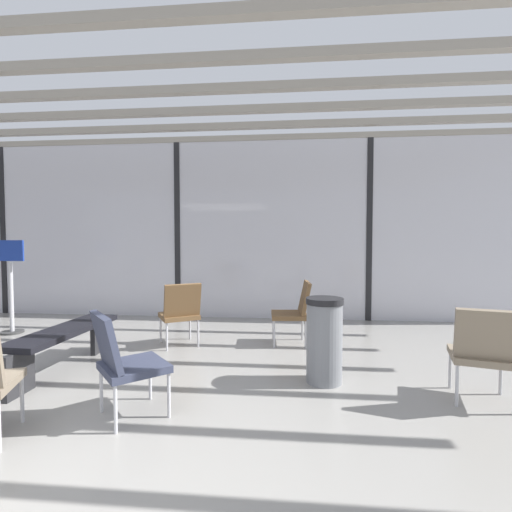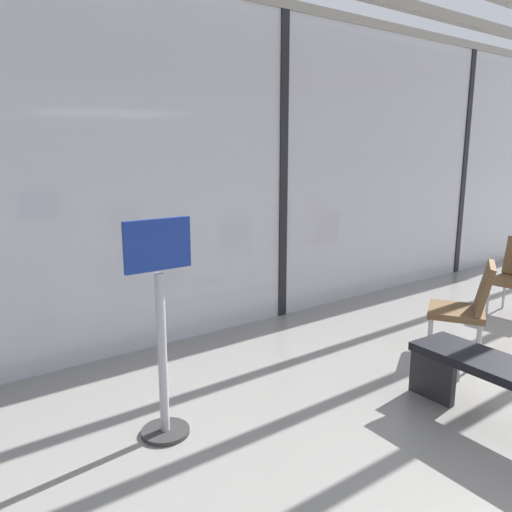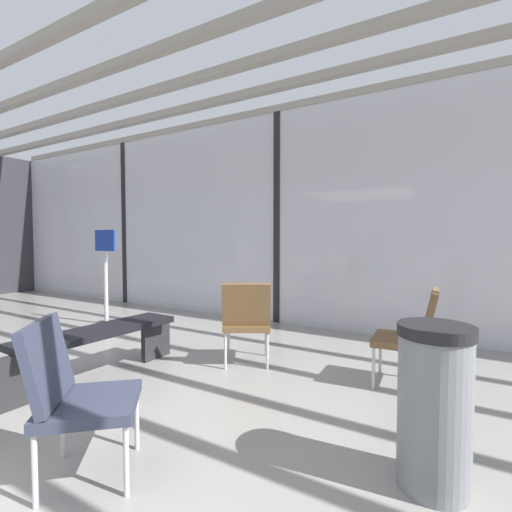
{
  "view_description": "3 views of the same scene",
  "coord_description": "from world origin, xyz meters",
  "px_view_note": "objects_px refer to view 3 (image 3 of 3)",
  "views": [
    {
      "loc": [
        2.1,
        -1.48,
        1.45
      ],
      "look_at": [
        1.22,
        7.82,
        1.03
      ],
      "focal_mm": 25.53,
      "sensor_mm": 36.0,
      "label": 1
    },
    {
      "loc": [
        -3.51,
        0.94,
        1.85
      ],
      "look_at": [
        -0.07,
        5.55,
        0.63
      ],
      "focal_mm": 35.22,
      "sensor_mm": 36.0,
      "label": 2
    },
    {
      "loc": [
        2.6,
        0.15,
        1.3
      ],
      "look_at": [
        -1.56,
        7.17,
        0.92
      ],
      "focal_mm": 25.51,
      "sensor_mm": 36.0,
      "label": 3
    }
  ],
  "objects_px": {
    "info_sign": "(106,280)",
    "lounge_chair_4": "(73,388)",
    "lounge_chair_3": "(413,331)",
    "lounge_chair_5": "(247,318)",
    "waiting_bench": "(100,339)",
    "parked_airplane": "(334,218)",
    "trash_bin": "(434,406)"
  },
  "relations": [
    {
      "from": "lounge_chair_4",
      "to": "lounge_chair_5",
      "type": "bearing_deg",
      "value": -38.01
    },
    {
      "from": "lounge_chair_4",
      "to": "trash_bin",
      "type": "height_order",
      "value": "lounge_chair_4"
    },
    {
      "from": "parked_airplane",
      "to": "trash_bin",
      "type": "xyz_separation_m",
      "value": [
        2.91,
        -7.02,
        -1.42
      ]
    },
    {
      "from": "lounge_chair_3",
      "to": "lounge_chair_4",
      "type": "relative_size",
      "value": 1.0
    },
    {
      "from": "lounge_chair_3",
      "to": "waiting_bench",
      "type": "relative_size",
      "value": 0.51
    },
    {
      "from": "lounge_chair_4",
      "to": "lounge_chair_5",
      "type": "distance_m",
      "value": 1.98
    },
    {
      "from": "lounge_chair_3",
      "to": "lounge_chair_5",
      "type": "relative_size",
      "value": 1.0
    },
    {
      "from": "waiting_bench",
      "to": "info_sign",
      "type": "relative_size",
      "value": 1.18
    },
    {
      "from": "waiting_bench",
      "to": "trash_bin",
      "type": "distance_m",
      "value": 2.83
    },
    {
      "from": "parked_airplane",
      "to": "info_sign",
      "type": "relative_size",
      "value": 8.26
    },
    {
      "from": "lounge_chair_5",
      "to": "info_sign",
      "type": "distance_m",
      "value": 2.85
    },
    {
      "from": "parked_airplane",
      "to": "lounge_chair_4",
      "type": "xyz_separation_m",
      "value": [
        1.22,
        -7.93,
        -1.36
      ]
    },
    {
      "from": "lounge_chair_5",
      "to": "lounge_chair_4",
      "type": "bearing_deg",
      "value": 63.1
    },
    {
      "from": "info_sign",
      "to": "waiting_bench",
      "type": "bearing_deg",
      "value": -38.29
    },
    {
      "from": "lounge_chair_4",
      "to": "lounge_chair_5",
      "type": "relative_size",
      "value": 1.0
    },
    {
      "from": "lounge_chair_3",
      "to": "info_sign",
      "type": "xyz_separation_m",
      "value": [
        -4.36,
        0.16,
        0.18
      ]
    },
    {
      "from": "lounge_chair_5",
      "to": "info_sign",
      "type": "relative_size",
      "value": 0.6
    },
    {
      "from": "info_sign",
      "to": "lounge_chair_4",
      "type": "bearing_deg",
      "value": -39.38
    },
    {
      "from": "parked_airplane",
      "to": "lounge_chair_5",
      "type": "height_order",
      "value": "parked_airplane"
    },
    {
      "from": "lounge_chair_4",
      "to": "waiting_bench",
      "type": "distance_m",
      "value": 1.51
    },
    {
      "from": "parked_airplane",
      "to": "lounge_chair_3",
      "type": "bearing_deg",
      "value": -65.09
    },
    {
      "from": "waiting_bench",
      "to": "info_sign",
      "type": "xyz_separation_m",
      "value": [
        -1.81,
        1.43,
        0.32
      ]
    },
    {
      "from": "lounge_chair_3",
      "to": "lounge_chair_4",
      "type": "distance_m",
      "value": 2.66
    },
    {
      "from": "parked_airplane",
      "to": "lounge_chair_5",
      "type": "xyz_separation_m",
      "value": [
        1.08,
        -5.95,
        -1.36
      ]
    },
    {
      "from": "lounge_chair_5",
      "to": "trash_bin",
      "type": "xyz_separation_m",
      "value": [
        1.82,
        -1.07,
        -0.06
      ]
    },
    {
      "from": "parked_airplane",
      "to": "lounge_chair_4",
      "type": "bearing_deg",
      "value": -81.26
    },
    {
      "from": "lounge_chair_3",
      "to": "trash_bin",
      "type": "height_order",
      "value": "lounge_chair_3"
    },
    {
      "from": "parked_airplane",
      "to": "lounge_chair_3",
      "type": "distance_m",
      "value": 6.4
    },
    {
      "from": "waiting_bench",
      "to": "info_sign",
      "type": "bearing_deg",
      "value": 54.38
    },
    {
      "from": "parked_airplane",
      "to": "info_sign",
      "type": "xyz_separation_m",
      "value": [
        -1.73,
        -5.51,
        -1.17
      ]
    },
    {
      "from": "lounge_chair_3",
      "to": "waiting_bench",
      "type": "xyz_separation_m",
      "value": [
        -2.55,
        -1.27,
        -0.13
      ]
    },
    {
      "from": "lounge_chair_5",
      "to": "waiting_bench",
      "type": "xyz_separation_m",
      "value": [
        -1.0,
        -0.99,
        -0.13
      ]
    }
  ]
}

